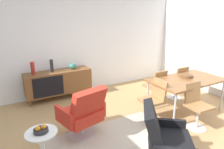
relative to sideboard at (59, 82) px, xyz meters
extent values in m
plane|color=tan|center=(0.50, -2.30, -0.44)|extent=(8.32, 8.32, 0.00)
cube|color=white|center=(0.50, 0.30, 0.96)|extent=(6.80, 0.12, 2.80)
cube|color=brown|center=(0.00, 0.00, 0.00)|extent=(1.60, 0.44, 0.56)
cube|color=black|center=(-0.30, -0.22, 0.00)|extent=(0.70, 0.01, 0.48)
cylinder|color=brown|center=(-0.74, -0.17, -0.36)|extent=(0.03, 0.03, 0.16)
cylinder|color=brown|center=(0.74, -0.17, -0.36)|extent=(0.03, 0.03, 0.16)
cylinder|color=brown|center=(-0.74, 0.17, -0.36)|extent=(0.03, 0.03, 0.16)
cylinder|color=brown|center=(0.74, 0.17, -0.36)|extent=(0.03, 0.03, 0.16)
cylinder|color=black|center=(-0.14, 0.00, 0.44)|extent=(0.08, 0.08, 0.31)
cylinder|color=maroon|center=(-0.57, 0.00, 0.43)|extent=(0.09, 0.09, 0.30)
ellipsoid|color=#337266|center=(0.38, 0.00, 0.36)|extent=(0.18, 0.18, 0.16)
cube|color=brown|center=(2.22, -2.03, 0.28)|extent=(1.60, 0.90, 0.04)
cylinder|color=#B7B7BC|center=(1.50, -2.42, -0.09)|extent=(0.04, 0.04, 0.70)
cylinder|color=#B7B7BC|center=(2.94, -2.42, -0.09)|extent=(0.04, 0.04, 0.70)
cylinder|color=#B7B7BC|center=(1.50, -1.64, -0.09)|extent=(0.04, 0.04, 0.70)
cylinder|color=#B7B7BC|center=(2.94, -1.64, -0.09)|extent=(0.04, 0.04, 0.70)
cylinder|color=brown|center=(2.32, -1.93, 0.33)|extent=(0.26, 0.26, 0.06)
cube|color=#9E7042|center=(1.27, -2.03, 0.01)|extent=(0.42, 0.42, 0.05)
cube|color=#9E7042|center=(1.45, -2.04, 0.23)|extent=(0.11, 0.38, 0.38)
cylinder|color=#B7B7BC|center=(1.27, -2.03, -0.23)|extent=(0.04, 0.04, 0.42)
cylinder|color=#B7B7BC|center=(1.27, -2.03, -0.43)|extent=(0.36, 0.36, 0.01)
cube|color=#9E7042|center=(1.87, -2.65, 0.01)|extent=(0.42, 0.42, 0.05)
cube|color=#9E7042|center=(1.88, -2.47, 0.23)|extent=(0.38, 0.11, 0.38)
cylinder|color=#B7B7BC|center=(1.87, -2.65, -0.23)|extent=(0.04, 0.04, 0.42)
cylinder|color=#B7B7BC|center=(1.87, -2.65, -0.43)|extent=(0.36, 0.36, 0.01)
cube|color=#9E7042|center=(1.87, -1.41, 0.01)|extent=(0.42, 0.42, 0.05)
cube|color=#9E7042|center=(1.88, -1.59, 0.23)|extent=(0.38, 0.10, 0.38)
cylinder|color=#B7B7BC|center=(1.87, -1.41, -0.23)|extent=(0.04, 0.04, 0.42)
cylinder|color=#B7B7BC|center=(1.87, -1.41, -0.43)|extent=(0.36, 0.36, 0.01)
cube|color=#9E7042|center=(2.57, -1.41, 0.01)|extent=(0.40, 0.40, 0.05)
cube|color=#9E7042|center=(2.57, -1.59, 0.23)|extent=(0.38, 0.09, 0.38)
cylinder|color=#B7B7BC|center=(2.57, -1.41, -0.23)|extent=(0.04, 0.04, 0.42)
cylinder|color=#B7B7BC|center=(2.57, -1.41, -0.43)|extent=(0.36, 0.36, 0.01)
cube|color=red|center=(-0.09, -1.76, -0.06)|extent=(0.72, 0.69, 0.20)
cube|color=red|center=(-0.03, -2.00, 0.25)|extent=(0.65, 0.40, 0.51)
cube|color=red|center=(0.23, -1.69, 0.02)|extent=(0.18, 0.50, 0.28)
cube|color=red|center=(-0.41, -1.84, 0.02)|extent=(0.18, 0.50, 0.28)
cylinder|color=#B7B7BC|center=(-0.09, -1.76, -0.30)|extent=(0.06, 0.06, 0.28)
cylinder|color=#B7B7BC|center=(-0.09, -1.76, -0.43)|extent=(0.48, 0.48, 0.02)
cube|color=black|center=(0.64, -3.16, -0.06)|extent=(0.81, 0.82, 0.20)
cube|color=black|center=(0.45, -3.02, 0.25)|extent=(0.58, 0.64, 0.51)
cube|color=black|center=(0.84, -2.90, 0.02)|extent=(0.44, 0.35, 0.28)
cylinder|color=white|center=(-0.83, -2.19, 0.07)|extent=(0.44, 0.44, 0.02)
cylinder|color=white|center=(-0.83, -2.19, -0.19)|extent=(0.05, 0.05, 0.50)
cylinder|color=#262628|center=(-0.83, -2.19, 0.11)|extent=(0.20, 0.20, 0.05)
sphere|color=orange|center=(-0.79, -2.20, 0.15)|extent=(0.07, 0.07, 0.07)
sphere|color=orange|center=(-0.87, -2.20, 0.15)|extent=(0.07, 0.07, 0.07)
cube|color=#B7AD99|center=(0.27, -2.46, -0.44)|extent=(2.20, 1.70, 0.01)
camera|label=1|loc=(-1.15, -4.75, 1.64)|focal=31.96mm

